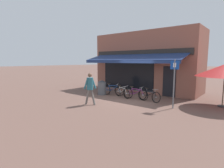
{
  "coord_description": "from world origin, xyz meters",
  "views": [
    {
      "loc": [
        6.1,
        -9.13,
        2.46
      ],
      "look_at": [
        -0.6,
        -0.88,
        1.05
      ],
      "focal_mm": 28.0,
      "sensor_mm": 36.0,
      "label": 1
    }
  ],
  "objects_px": {
    "bicycle_blue": "(112,90)",
    "pedestrian_adult": "(90,85)",
    "bicycle_purple": "(135,94)",
    "bicycle_black": "(149,95)",
    "bicycle_silver": "(122,92)",
    "litter_bin": "(102,87)",
    "parking_sign": "(174,79)"
  },
  "relations": [
    {
      "from": "bicycle_blue",
      "to": "pedestrian_adult",
      "type": "relative_size",
      "value": 0.96
    },
    {
      "from": "bicycle_purple",
      "to": "bicycle_black",
      "type": "relative_size",
      "value": 1.04
    },
    {
      "from": "bicycle_blue",
      "to": "bicycle_silver",
      "type": "bearing_deg",
      "value": -28.1
    },
    {
      "from": "litter_bin",
      "to": "parking_sign",
      "type": "bearing_deg",
      "value": -4.64
    },
    {
      "from": "bicycle_black",
      "to": "litter_bin",
      "type": "height_order",
      "value": "litter_bin"
    },
    {
      "from": "bicycle_blue",
      "to": "bicycle_black",
      "type": "relative_size",
      "value": 1.03
    },
    {
      "from": "pedestrian_adult",
      "to": "parking_sign",
      "type": "bearing_deg",
      "value": 28.18
    },
    {
      "from": "bicycle_purple",
      "to": "pedestrian_adult",
      "type": "xyz_separation_m",
      "value": [
        -1.28,
        -2.76,
        0.73
      ]
    },
    {
      "from": "bicycle_purple",
      "to": "pedestrian_adult",
      "type": "bearing_deg",
      "value": -117.15
    },
    {
      "from": "parking_sign",
      "to": "pedestrian_adult",
      "type": "bearing_deg",
      "value": -151.21
    },
    {
      "from": "litter_bin",
      "to": "parking_sign",
      "type": "xyz_separation_m",
      "value": [
        5.39,
        -0.44,
        1.01
      ]
    },
    {
      "from": "pedestrian_adult",
      "to": "bicycle_blue",
      "type": "bearing_deg",
      "value": 103.29
    },
    {
      "from": "bicycle_silver",
      "to": "parking_sign",
      "type": "relative_size",
      "value": 0.66
    },
    {
      "from": "bicycle_purple",
      "to": "bicycle_silver",
      "type": "bearing_deg",
      "value": 179.49
    },
    {
      "from": "bicycle_blue",
      "to": "litter_bin",
      "type": "height_order",
      "value": "litter_bin"
    },
    {
      "from": "bicycle_black",
      "to": "parking_sign",
      "type": "bearing_deg",
      "value": -8.05
    },
    {
      "from": "bicycle_blue",
      "to": "pedestrian_adult",
      "type": "distance_m",
      "value": 3.06
    },
    {
      "from": "bicycle_purple",
      "to": "litter_bin",
      "type": "bearing_deg",
      "value": -178.83
    },
    {
      "from": "bicycle_silver",
      "to": "litter_bin",
      "type": "bearing_deg",
      "value": -154.96
    },
    {
      "from": "bicycle_blue",
      "to": "pedestrian_adult",
      "type": "bearing_deg",
      "value": -94.72
    },
    {
      "from": "bicycle_blue",
      "to": "parking_sign",
      "type": "xyz_separation_m",
      "value": [
        4.64,
        -0.73,
        1.15
      ]
    },
    {
      "from": "pedestrian_adult",
      "to": "litter_bin",
      "type": "relative_size",
      "value": 1.7
    },
    {
      "from": "bicycle_blue",
      "to": "pedestrian_adult",
      "type": "xyz_separation_m",
      "value": [
        0.71,
        -2.89,
        0.71
      ]
    },
    {
      "from": "parking_sign",
      "to": "bicycle_black",
      "type": "bearing_deg",
      "value": 157.12
    },
    {
      "from": "bicycle_black",
      "to": "parking_sign",
      "type": "height_order",
      "value": "parking_sign"
    },
    {
      "from": "bicycle_silver",
      "to": "bicycle_black",
      "type": "xyz_separation_m",
      "value": [
        1.96,
        0.16,
        -0.01
      ]
    },
    {
      "from": "bicycle_blue",
      "to": "litter_bin",
      "type": "xyz_separation_m",
      "value": [
        -0.75,
        -0.29,
        0.14
      ]
    },
    {
      "from": "bicycle_purple",
      "to": "litter_bin",
      "type": "distance_m",
      "value": 2.75
    },
    {
      "from": "bicycle_silver",
      "to": "pedestrian_adult",
      "type": "bearing_deg",
      "value": -74.29
    },
    {
      "from": "bicycle_silver",
      "to": "pedestrian_adult",
      "type": "distance_m",
      "value": 2.84
    },
    {
      "from": "bicycle_silver",
      "to": "bicycle_black",
      "type": "height_order",
      "value": "bicycle_silver"
    },
    {
      "from": "litter_bin",
      "to": "pedestrian_adult",
      "type": "bearing_deg",
      "value": -60.53
    }
  ]
}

